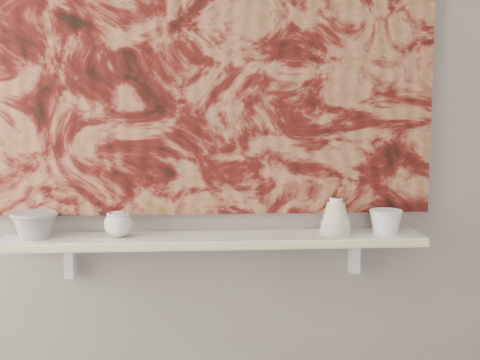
{
  "coord_description": "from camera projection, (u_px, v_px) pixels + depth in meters",
  "views": [
    {
      "loc": [
        -0.06,
        -0.68,
        1.39
      ],
      "look_at": [
        0.08,
        1.49,
        1.12
      ],
      "focal_mm": 50.0,
      "sensor_mm": 36.0,
      "label": 1
    }
  ],
  "objects": [
    {
      "name": "shelf_stripe",
      "position": [
        215.0,
        246.0,
        2.13
      ],
      "size": [
        1.4,
        0.01,
        0.02
      ],
      "primitive_type": "cube",
      "color": "beige",
      "rests_on": "shelf"
    },
    {
      "name": "bracket_left",
      "position": [
        70.0,
        260.0,
        2.27
      ],
      "size": [
        0.03,
        0.06,
        0.12
      ],
      "primitive_type": "cube",
      "color": "silver",
      "rests_on": "wall_back"
    },
    {
      "name": "house_motif",
      "position": [
        345.0,
        143.0,
        2.29
      ],
      "size": [
        0.09,
        0.0,
        0.08
      ],
      "primitive_type": "cube",
      "color": "black",
      "rests_on": "painting"
    },
    {
      "name": "bracket_right",
      "position": [
        354.0,
        255.0,
        2.33
      ],
      "size": [
        0.03,
        0.06,
        0.12
      ],
      "primitive_type": "cube",
      "color": "silver",
      "rests_on": "wall_back"
    },
    {
      "name": "wall_back",
      "position": [
        213.0,
        108.0,
        2.27
      ],
      "size": [
        3.6,
        0.0,
        3.6
      ],
      "primitive_type": "plane",
      "rotation": [
        1.57,
        0.0,
        0.0
      ],
      "color": "gray",
      "rests_on": "floor"
    },
    {
      "name": "cup_cream",
      "position": [
        118.0,
        224.0,
        2.2
      ],
      "size": [
        0.12,
        0.12,
        0.09
      ],
      "primitive_type": null,
      "rotation": [
        0.0,
        0.0,
        -0.41
      ],
      "color": "beige",
      "rests_on": "shelf"
    },
    {
      "name": "bowl_white",
      "position": [
        386.0,
        221.0,
        2.26
      ],
      "size": [
        0.13,
        0.13,
        0.08
      ],
      "primitive_type": null,
      "rotation": [
        0.0,
        0.0,
        0.18
      ],
      "color": "white",
      "rests_on": "shelf"
    },
    {
      "name": "bowl_grey",
      "position": [
        35.0,
        225.0,
        2.18
      ],
      "size": [
        0.17,
        0.17,
        0.09
      ],
      "primitive_type": null,
      "rotation": [
        0.0,
        0.0,
        0.08
      ],
      "color": "gray",
      "rests_on": "shelf"
    },
    {
      "name": "bell_vessel",
      "position": [
        336.0,
        216.0,
        2.24
      ],
      "size": [
        0.14,
        0.14,
        0.12
      ],
      "primitive_type": null,
      "rotation": [
        0.0,
        0.0,
        0.29
      ],
      "color": "white",
      "rests_on": "shelf"
    },
    {
      "name": "painting",
      "position": [
        213.0,
        51.0,
        2.23
      ],
      "size": [
        1.5,
        0.02,
        1.1
      ],
      "primitive_type": "cube",
      "color": "#5B1613",
      "rests_on": "wall_back"
    },
    {
      "name": "shelf",
      "position": [
        215.0,
        240.0,
        2.23
      ],
      "size": [
        1.4,
        0.18,
        0.03
      ],
      "primitive_type": "cube",
      "color": "silver",
      "rests_on": "wall_back"
    }
  ]
}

